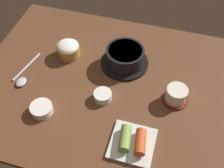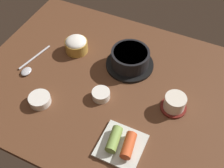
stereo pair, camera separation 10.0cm
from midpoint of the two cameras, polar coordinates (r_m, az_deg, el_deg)
name	(u,v)px [view 2 (the right image)]	position (r cm, az deg, el deg)	size (l,w,h in cm)	color
dining_table	(109,85)	(104.37, 2.20, -0.42)	(100.00, 76.00, 2.00)	#56331E
stone_pot	(130,59)	(107.64, 6.38, 4.98)	(18.67, 18.67, 7.36)	black
rice_bowl	(76,45)	(113.60, -4.84, 7.91)	(9.18, 9.18, 6.47)	#B78C38
tea_cup_with_saucer	(175,103)	(98.11, 15.56, -3.98)	(9.11, 9.11, 5.98)	maroon
banchan_cup_center	(102,95)	(98.30, 0.75, -2.37)	(6.45, 6.45, 3.02)	white
kimchi_plate	(121,144)	(88.51, 5.18, -12.34)	(13.83, 13.83, 4.43)	silver
side_bowl_near	(40,99)	(99.18, -11.83, -3.30)	(7.66, 7.66, 2.94)	white
spoon	(29,67)	(111.74, -14.20, 3.34)	(5.70, 18.40, 1.35)	#B7B7BC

